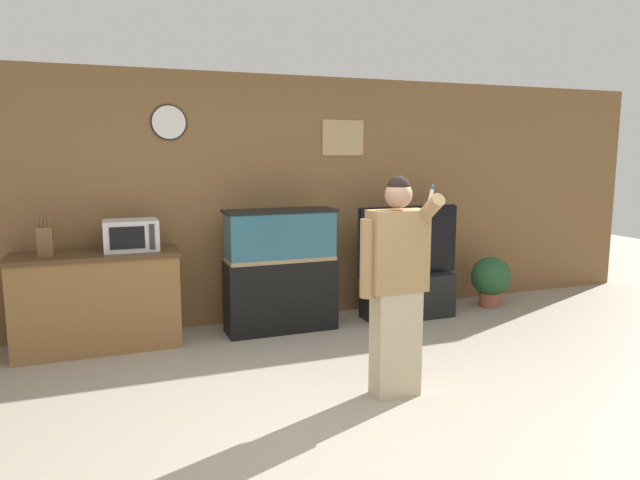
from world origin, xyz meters
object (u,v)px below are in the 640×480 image
Objects in this scene: microwave at (131,235)px; person_standing at (396,283)px; knife_block at (45,241)px; potted_plant at (491,279)px; counter_island at (98,301)px; aquarium_on_stand at (280,270)px; tv_on_stand at (408,284)px.

microwave is 0.30× the size of person_standing.
microwave is at bearing 2.91° from knife_block.
person_standing reaches higher than potted_plant.
aquarium_on_stand is (1.73, -0.07, 0.17)m from counter_island.
tv_on_stand is 1.14m from potted_plant.
person_standing reaches higher than microwave.
knife_block is at bearing -176.33° from counter_island.
person_standing is 2.80× the size of potted_plant.
microwave reaches higher than counter_island.
knife_block is at bearing 178.80° from aquarium_on_stand.
person_standing is at bearing -140.94° from potted_plant.
microwave is at bearing 1.95° from counter_island.
knife_block is at bearing 143.01° from person_standing.
counter_island is at bearing 179.26° from potted_plant.
person_standing is (-1.11, -1.76, 0.48)m from tv_on_stand.
knife_block is at bearing -177.09° from microwave.
knife_block reaches higher than potted_plant.
tv_on_stand is at bearing -1.83° from aquarium_on_stand.
microwave is 1.47m from aquarium_on_stand.
person_standing is at bearing -36.99° from knife_block.
knife_block is 0.29× the size of aquarium_on_stand.
aquarium_on_stand is 2.12× the size of potted_plant.
microwave is at bearing 132.70° from person_standing.
counter_island is at bearing 177.67° from aquarium_on_stand.
knife_block is 0.22× the size of person_standing.
potted_plant is at bearing -0.74° from counter_island.
microwave is 2.58m from person_standing.
microwave is 0.83× the size of potted_plant.
aquarium_on_stand is (1.41, -0.08, -0.42)m from microwave.
tv_on_stand is (3.57, -0.09, -0.67)m from knife_block.
aquarium_on_stand is at bearing -179.68° from potted_plant.
aquarium_on_stand is at bearing -2.33° from counter_island.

